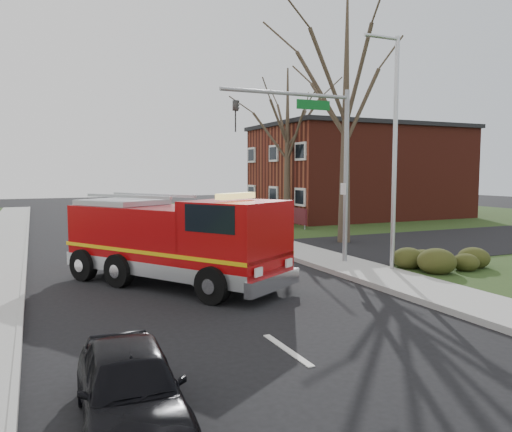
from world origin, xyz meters
name	(u,v)px	position (x,y,z in m)	size (l,w,h in m)	color
ground	(199,288)	(0.00, 0.00, 0.00)	(120.00, 120.00, 0.00)	black
sidewalk_right	(361,270)	(6.20, 0.00, 0.07)	(2.40, 80.00, 0.15)	#989792
brick_building	(359,172)	(19.00, 18.00, 3.66)	(15.40, 10.40, 7.25)	maroon
health_center_sign	(298,216)	(10.50, 12.50, 0.88)	(0.12, 2.00, 1.40)	#491117
hedge_corner	(440,255)	(9.00, -1.00, 0.58)	(2.80, 2.00, 0.90)	#2D3412
bare_tree_near	(346,95)	(9.50, 6.00, 7.41)	(6.00, 6.00, 12.00)	#3A2D22
bare_tree_far	(287,129)	(11.00, 15.00, 6.49)	(5.25, 5.25, 10.50)	#3A2D22
traffic_signal_mast	(318,144)	(5.21, 1.50, 4.71)	(5.29, 0.18, 6.80)	gray
streetlight_pole	(394,147)	(7.14, -0.50, 4.55)	(1.48, 0.16, 8.40)	#B7BABF
fire_engine	(176,243)	(-0.49, 0.77, 1.38)	(6.22, 7.74, 3.04)	#990709
parked_car_maroon	(130,387)	(-3.50, -7.85, 0.61)	(1.44, 3.58, 1.22)	black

